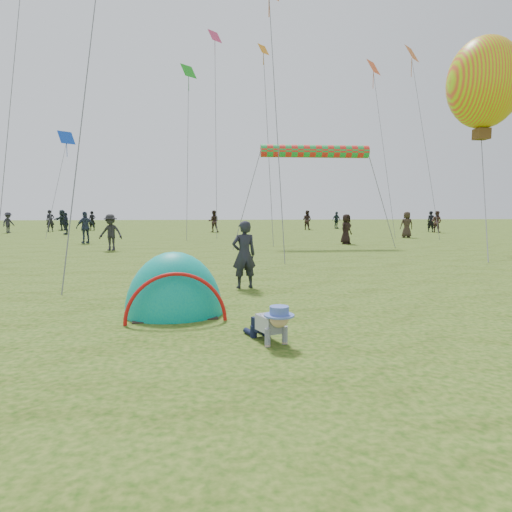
{
  "coord_description": "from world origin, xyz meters",
  "views": [
    {
      "loc": [
        -0.33,
        -5.77,
        1.94
      ],
      "look_at": [
        0.47,
        3.11,
        1.0
      ],
      "focal_mm": 32.0,
      "sensor_mm": 36.0,
      "label": 1
    }
  ],
  "objects": [
    {
      "name": "ground",
      "position": [
        0.0,
        0.0,
        0.0
      ],
      "size": [
        140.0,
        140.0,
        0.0
      ],
      "primitive_type": "plane",
      "color": "#113B06"
    },
    {
      "name": "crawling_toddler",
      "position": [
        0.47,
        0.61,
        0.3
      ],
      "size": [
        0.79,
        0.92,
        0.59
      ],
      "primitive_type": null,
      "rotation": [
        0.0,
        0.0,
        0.39
      ],
      "color": "black",
      "rests_on": "ground"
    },
    {
      "name": "popup_tent",
      "position": [
        -1.09,
        2.54,
        0.0
      ],
      "size": [
        1.96,
        1.69,
        2.31
      ],
      "primitive_type": "ellipsoid",
      "rotation": [
        0.0,
        0.0,
        0.13
      ],
      "color": "#00838A",
      "rests_on": "ground"
    },
    {
      "name": "standing_adult",
      "position": [
        0.36,
        5.19,
        0.82
      ],
      "size": [
        0.67,
        0.52,
        1.63
      ],
      "primitive_type": "imported",
      "rotation": [
        0.0,
        0.0,
        3.38
      ],
      "color": "black",
      "rests_on": "ground"
    },
    {
      "name": "crowd_person_0",
      "position": [
        -13.92,
        33.34,
        0.89
      ],
      "size": [
        0.78,
        0.7,
        1.78
      ],
      "primitive_type": "imported",
      "rotation": [
        0.0,
        0.0,
        0.54
      ],
      "color": "black",
      "rests_on": "ground"
    },
    {
      "name": "crowd_person_1",
      "position": [
        -0.46,
        31.03,
        0.87
      ],
      "size": [
        0.86,
        0.67,
        1.75
      ],
      "primitive_type": "imported",
      "rotation": [
        0.0,
        0.0,
        3.15
      ],
      "color": "black",
      "rests_on": "ground"
    },
    {
      "name": "crowd_person_2",
      "position": [
        -11.26,
        28.86,
        0.8
      ],
      "size": [
        0.74,
        1.02,
        1.61
      ],
      "primitive_type": "imported",
      "rotation": [
        0.0,
        0.0,
        5.13
      ],
      "color": "#1E2533",
      "rests_on": "ground"
    },
    {
      "name": "crowd_person_3",
      "position": [
        -5.1,
        15.57,
        0.83
      ],
      "size": [
        1.16,
        0.78,
        1.66
      ],
      "primitive_type": "imported",
      "rotation": [
        0.0,
        0.0,
        6.13
      ],
      "color": "black",
      "rests_on": "ground"
    },
    {
      "name": "crowd_person_4",
      "position": [
        12.2,
        23.19,
        0.85
      ],
      "size": [
        0.86,
        0.58,
        1.7
      ],
      "primitive_type": "imported",
      "rotation": [
        0.0,
        0.0,
        3.1
      ],
      "color": "#30251C",
      "rests_on": "ground"
    },
    {
      "name": "crowd_person_6",
      "position": [
        17.13,
        29.87,
        0.85
      ],
      "size": [
        0.68,
        0.51,
        1.69
      ],
      "primitive_type": "imported",
      "rotation": [
        0.0,
        0.0,
        6.1
      ],
      "color": "black",
      "rests_on": "ground"
    },
    {
      "name": "crowd_person_7",
      "position": [
        17.15,
        28.99,
        0.85
      ],
      "size": [
        1.02,
        1.05,
        1.71
      ],
      "primitive_type": "imported",
      "rotation": [
        0.0,
        0.0,
        2.23
      ],
      "color": "#462D2A",
      "rests_on": "ground"
    },
    {
      "name": "crowd_person_8",
      "position": [
        -7.41,
        19.94,
        0.88
      ],
      "size": [
        1.09,
        0.94,
        1.75
      ],
      "primitive_type": "imported",
      "rotation": [
        0.0,
        0.0,
        3.75
      ],
      "color": "#2C364C",
      "rests_on": "ground"
    },
    {
      "name": "crowd_person_9",
      "position": [
        -16.45,
        31.49,
        0.81
      ],
      "size": [
        0.95,
        1.19,
        1.61
      ],
      "primitive_type": "imported",
      "rotation": [
        0.0,
        0.0,
        1.18
      ],
      "color": "#25242E",
      "rests_on": "ground"
    },
    {
      "name": "crowd_person_10",
      "position": [
        6.7,
        18.29,
        0.81
      ],
      "size": [
        0.93,
        0.9,
        1.61
      ],
      "primitive_type": "imported",
      "rotation": [
        0.0,
        0.0,
        0.72
      ],
      "color": "black",
      "rests_on": "ground"
    },
    {
      "name": "crowd_person_11",
      "position": [
        -13.6,
        35.31,
        0.9
      ],
      "size": [
        1.03,
        1.74,
        1.79
      ],
      "primitive_type": "imported",
      "rotation": [
        0.0,
        0.0,
        4.39
      ],
      "color": "#222C32",
      "rests_on": "ground"
    },
    {
      "name": "crowd_person_12",
      "position": [
        -11.01,
        35.09,
        0.84
      ],
      "size": [
        0.66,
        0.47,
        1.68
      ],
      "primitive_type": "imported",
      "rotation": [
        0.0,
        0.0,
        6.16
      ],
      "color": "black",
      "rests_on": "ground"
    },
    {
      "name": "crowd_person_13",
      "position": [
        7.85,
        34.52,
        0.86
      ],
      "size": [
        1.06,
        1.04,
        1.73
      ],
      "primitive_type": "imported",
      "rotation": [
        0.0,
        0.0,
        2.47
      ],
      "color": "#2E1F1C",
      "rests_on": "ground"
    },
    {
      "name": "crowd_person_14",
      "position": [
        11.04,
        36.42,
        0.8
      ],
      "size": [
        1.01,
        0.78,
        1.6
      ],
      "primitive_type": "imported",
      "rotation": [
        0.0,
        0.0,
        0.47
      ],
      "color": "#1D2B30",
      "rests_on": "ground"
    },
    {
      "name": "balloon_kite",
      "position": [
        11.89,
        14.59,
        7.35
      ],
      "size": [
        3.26,
        3.26,
        4.56
      ],
      "primitive_type": null,
      "color": "#A8E702"
    },
    {
      "name": "rainbow_tube_kite",
      "position": [
        4.74,
        17.42,
        4.8
      ],
      "size": [
        5.53,
        0.64,
        0.64
      ],
      "primitive_type": "cylinder",
      "rotation": [
        0.0,
        1.57,
        0.0
      ],
      "color": "red"
    },
    {
      "name": "diamond_kite_0",
      "position": [
        11.17,
        27.49,
        12.06
      ],
      "size": [
        1.27,
        1.27,
        1.04
      ],
      "primitive_type": "plane",
      "rotation": [
        1.05,
        0.0,
        0.79
      ],
      "color": "#EC5B27"
    },
    {
      "name": "diamond_kite_1",
      "position": [
        13.29,
        25.83,
        12.53
      ],
      "size": [
        1.32,
        1.32,
        1.08
      ],
      "primitive_type": "plane",
      "rotation": [
        1.05,
        0.0,
        0.79
      ],
      "color": "orange"
    },
    {
      "name": "diamond_kite_2",
      "position": [
        2.59,
        21.97,
        11.22
      ],
      "size": [
        0.74,
        0.74,
        0.61
      ],
      "primitive_type": "plane",
      "rotation": [
        1.05,
        0.0,
        0.79
      ],
      "color": "orange"
    },
    {
      "name": "diamond_kite_3",
      "position": [
        -2.05,
        26.74,
        11.23
      ],
      "size": [
        1.11,
        1.11,
        0.91
      ],
      "primitive_type": "plane",
      "rotation": [
        1.05,
        0.0,
        0.79
      ],
      "color": "#199C1C"
    },
    {
      "name": "diamond_kite_4",
      "position": [
        -11.06,
        29.13,
        7.03
      ],
      "size": [
        1.16,
        1.16,
        0.95
      ],
      "primitive_type": "plane",
      "rotation": [
        1.05,
        0.0,
        0.79
      ],
      "color": "#0F3EC0"
    },
    {
      "name": "diamond_kite_5",
      "position": [
        -0.24,
        27.75,
        13.94
      ],
      "size": [
        1.04,
        1.04,
        0.85
      ],
      "primitive_type": "plane",
      "rotation": [
        1.05,
        0.0,
        0.79
      ],
      "color": "#CD3361"
    }
  ]
}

